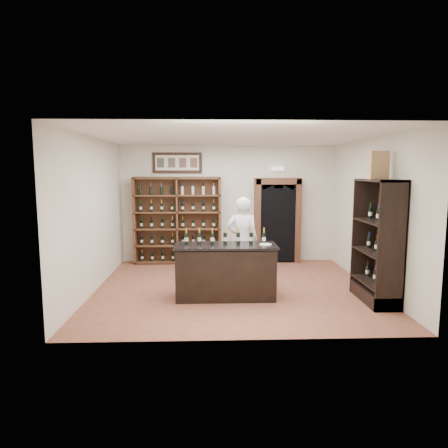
{
  "coord_description": "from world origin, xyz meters",
  "views": [
    {
      "loc": [
        -0.49,
        -7.79,
        2.34
      ],
      "look_at": [
        -0.19,
        0.3,
        1.27
      ],
      "focal_mm": 32.0,
      "sensor_mm": 36.0,
      "label": 1
    }
  ],
  "objects_px": {
    "counter_bottle_0": "(186,238)",
    "shopkeeper": "(242,240)",
    "side_cabinet": "(378,260)",
    "wine_shelf": "(178,220)",
    "wine_crate": "(378,165)",
    "tasting_counter": "(225,272)"
  },
  "relations": [
    {
      "from": "tasting_counter",
      "to": "side_cabinet",
      "type": "height_order",
      "value": "side_cabinet"
    },
    {
      "from": "wine_crate",
      "to": "counter_bottle_0",
      "type": "bearing_deg",
      "value": 166.93
    },
    {
      "from": "counter_bottle_0",
      "to": "wine_crate",
      "type": "height_order",
      "value": "wine_crate"
    },
    {
      "from": "tasting_counter",
      "to": "shopkeeper",
      "type": "distance_m",
      "value": 1.15
    },
    {
      "from": "shopkeeper",
      "to": "wine_crate",
      "type": "relative_size",
      "value": 3.71
    },
    {
      "from": "tasting_counter",
      "to": "counter_bottle_0",
      "type": "distance_m",
      "value": 0.95
    },
    {
      "from": "side_cabinet",
      "to": "shopkeeper",
      "type": "bearing_deg",
      "value": 150.93
    },
    {
      "from": "side_cabinet",
      "to": "wine_shelf",
      "type": "bearing_deg",
      "value": 139.79
    },
    {
      "from": "shopkeeper",
      "to": "wine_crate",
      "type": "distance_m",
      "value": 3.02
    },
    {
      "from": "counter_bottle_0",
      "to": "wine_crate",
      "type": "relative_size",
      "value": 0.61
    },
    {
      "from": "side_cabinet",
      "to": "shopkeeper",
      "type": "relative_size",
      "value": 1.21
    },
    {
      "from": "wine_shelf",
      "to": "shopkeeper",
      "type": "height_order",
      "value": "wine_shelf"
    },
    {
      "from": "tasting_counter",
      "to": "counter_bottle_0",
      "type": "relative_size",
      "value": 6.27
    },
    {
      "from": "wine_crate",
      "to": "tasting_counter",
      "type": "bearing_deg",
      "value": 167.28
    },
    {
      "from": "tasting_counter",
      "to": "counter_bottle_0",
      "type": "bearing_deg",
      "value": 172.57
    },
    {
      "from": "counter_bottle_0",
      "to": "wine_shelf",
      "type": "bearing_deg",
      "value": 97.62
    },
    {
      "from": "side_cabinet",
      "to": "shopkeeper",
      "type": "distance_m",
      "value": 2.67
    },
    {
      "from": "wine_shelf",
      "to": "side_cabinet",
      "type": "distance_m",
      "value": 5.02
    },
    {
      "from": "side_cabinet",
      "to": "wine_crate",
      "type": "distance_m",
      "value": 1.69
    },
    {
      "from": "counter_bottle_0",
      "to": "shopkeeper",
      "type": "bearing_deg",
      "value": 39.01
    },
    {
      "from": "wine_shelf",
      "to": "wine_crate",
      "type": "bearing_deg",
      "value": -40.44
    },
    {
      "from": "wine_shelf",
      "to": "wine_crate",
      "type": "distance_m",
      "value": 5.12
    }
  ]
}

